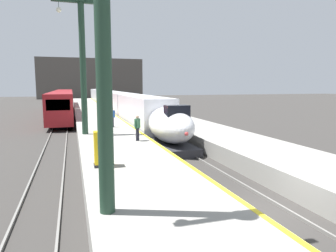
{
  "coord_description": "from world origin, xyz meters",
  "views": [
    {
      "loc": [
        -6.76,
        -9.3,
        4.69
      ],
      "look_at": [
        -0.29,
        11.42,
        1.8
      ],
      "focal_mm": 32.84,
      "sensor_mm": 36.0,
      "label": 1
    }
  ],
  "objects_px": {
    "passenger_mid_platform": "(137,126)",
    "highspeed_train_main": "(112,101)",
    "station_column_near": "(104,6)",
    "regional_train_adjacent": "(63,102)",
    "ticket_machine_yellow": "(102,150)",
    "rolling_suitcase": "(109,123)",
    "station_column_mid": "(83,54)",
    "passenger_near_edge": "(112,116)"
  },
  "relations": [
    {
      "from": "regional_train_adjacent",
      "to": "passenger_mid_platform",
      "type": "relative_size",
      "value": 21.66
    },
    {
      "from": "rolling_suitcase",
      "to": "station_column_near",
      "type": "bearing_deg",
      "value": -96.61
    },
    {
      "from": "station_column_mid",
      "to": "rolling_suitcase",
      "type": "height_order",
      "value": "station_column_mid"
    },
    {
      "from": "passenger_mid_platform",
      "to": "ticket_machine_yellow",
      "type": "height_order",
      "value": "passenger_mid_platform"
    },
    {
      "from": "highspeed_train_main",
      "to": "station_column_mid",
      "type": "xyz_separation_m",
      "value": [
        -5.9,
        -31.04,
        4.94
      ]
    },
    {
      "from": "highspeed_train_main",
      "to": "rolling_suitcase",
      "type": "relative_size",
      "value": 76.78
    },
    {
      "from": "ticket_machine_yellow",
      "to": "regional_train_adjacent",
      "type": "bearing_deg",
      "value": 93.99
    },
    {
      "from": "passenger_near_edge",
      "to": "rolling_suitcase",
      "type": "xyz_separation_m",
      "value": [
        -0.22,
        0.38,
        -0.69
      ]
    },
    {
      "from": "ticket_machine_yellow",
      "to": "passenger_mid_platform",
      "type": "bearing_deg",
      "value": 64.21
    },
    {
      "from": "regional_train_adjacent",
      "to": "ticket_machine_yellow",
      "type": "xyz_separation_m",
      "value": [
        2.55,
        -36.55,
        -0.34
      ]
    },
    {
      "from": "passenger_mid_platform",
      "to": "highspeed_train_main",
      "type": "bearing_deg",
      "value": 85.55
    },
    {
      "from": "regional_train_adjacent",
      "to": "highspeed_train_main",
      "type": "bearing_deg",
      "value": 27.85
    },
    {
      "from": "highspeed_train_main",
      "to": "passenger_near_edge",
      "type": "distance_m",
      "value": 27.95
    },
    {
      "from": "station_column_mid",
      "to": "passenger_mid_platform",
      "type": "distance_m",
      "value": 7.02
    },
    {
      "from": "station_column_near",
      "to": "passenger_mid_platform",
      "type": "distance_m",
      "value": 12.42
    },
    {
      "from": "highspeed_train_main",
      "to": "station_column_near",
      "type": "bearing_deg",
      "value": -97.24
    },
    {
      "from": "station_column_near",
      "to": "passenger_mid_platform",
      "type": "height_order",
      "value": "station_column_near"
    },
    {
      "from": "regional_train_adjacent",
      "to": "station_column_near",
      "type": "height_order",
      "value": "station_column_near"
    },
    {
      "from": "passenger_near_edge",
      "to": "ticket_machine_yellow",
      "type": "distance_m",
      "value": 13.26
    },
    {
      "from": "regional_train_adjacent",
      "to": "passenger_near_edge",
      "type": "xyz_separation_m",
      "value": [
        4.64,
        -23.45,
        -0.09
      ]
    },
    {
      "from": "highspeed_train_main",
      "to": "ticket_machine_yellow",
      "type": "bearing_deg",
      "value": -97.74
    },
    {
      "from": "highspeed_train_main",
      "to": "passenger_near_edge",
      "type": "xyz_separation_m",
      "value": [
        -3.46,
        -27.73,
        0.07
      ]
    },
    {
      "from": "station_column_near",
      "to": "ticket_machine_yellow",
      "type": "bearing_deg",
      "value": 86.75
    },
    {
      "from": "passenger_mid_platform",
      "to": "ticket_machine_yellow",
      "type": "distance_m",
      "value": 6.5
    },
    {
      "from": "station_column_near",
      "to": "ticket_machine_yellow",
      "type": "height_order",
      "value": "station_column_near"
    },
    {
      "from": "regional_train_adjacent",
      "to": "station_column_near",
      "type": "xyz_separation_m",
      "value": [
        2.26,
        -41.74,
        4.65
      ]
    },
    {
      "from": "regional_train_adjacent",
      "to": "passenger_mid_platform",
      "type": "height_order",
      "value": "regional_train_adjacent"
    },
    {
      "from": "regional_train_adjacent",
      "to": "station_column_mid",
      "type": "height_order",
      "value": "station_column_mid"
    },
    {
      "from": "regional_train_adjacent",
      "to": "rolling_suitcase",
      "type": "xyz_separation_m",
      "value": [
        4.42,
        -23.08,
        -0.77
      ]
    },
    {
      "from": "station_column_mid",
      "to": "passenger_mid_platform",
      "type": "relative_size",
      "value": 5.81
    },
    {
      "from": "passenger_mid_platform",
      "to": "rolling_suitcase",
      "type": "bearing_deg",
      "value": 97.15
    },
    {
      "from": "station_column_near",
      "to": "ticket_machine_yellow",
      "type": "xyz_separation_m",
      "value": [
        0.29,
        5.2,
        -4.99
      ]
    },
    {
      "from": "passenger_mid_platform",
      "to": "station_column_near",
      "type": "bearing_deg",
      "value": -105.78
    },
    {
      "from": "highspeed_train_main",
      "to": "station_column_near",
      "type": "height_order",
      "value": "station_column_near"
    },
    {
      "from": "regional_train_adjacent",
      "to": "passenger_mid_platform",
      "type": "xyz_separation_m",
      "value": [
        5.38,
        -30.7,
        -0.09
      ]
    },
    {
      "from": "passenger_mid_platform",
      "to": "ticket_machine_yellow",
      "type": "bearing_deg",
      "value": -115.79
    },
    {
      "from": "passenger_near_edge",
      "to": "passenger_mid_platform",
      "type": "relative_size",
      "value": 1.0
    },
    {
      "from": "passenger_near_edge",
      "to": "ticket_machine_yellow",
      "type": "bearing_deg",
      "value": -99.05
    },
    {
      "from": "regional_train_adjacent",
      "to": "ticket_machine_yellow",
      "type": "bearing_deg",
      "value": -86.01
    },
    {
      "from": "highspeed_train_main",
      "to": "station_column_mid",
      "type": "relative_size",
      "value": 7.68
    },
    {
      "from": "highspeed_train_main",
      "to": "ticket_machine_yellow",
      "type": "relative_size",
      "value": 47.12
    },
    {
      "from": "station_column_mid",
      "to": "station_column_near",
      "type": "bearing_deg",
      "value": -89.79
    }
  ]
}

